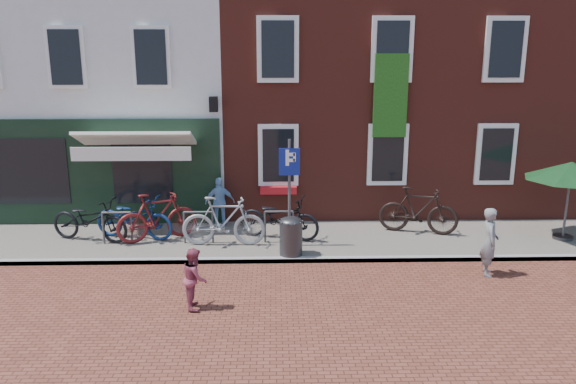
{
  "coord_description": "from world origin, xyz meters",
  "views": [
    {
      "loc": [
        0.4,
        -12.0,
        4.67
      ],
      "look_at": [
        0.71,
        0.81,
        1.49
      ],
      "focal_mm": 34.64,
      "sensor_mm": 36.0,
      "label": 1
    }
  ],
  "objects_px": {
    "bicycle_2": "(134,217)",
    "woman": "(490,242)",
    "bicycle_1": "(157,217)",
    "bicycle_0": "(90,220)",
    "bicycle_3": "(224,221)",
    "cafe_person": "(220,202)",
    "parasol": "(571,168)",
    "parking_sign": "(289,178)",
    "bicycle_4": "(279,217)",
    "litter_bin": "(291,234)",
    "bicycle_5": "(418,210)",
    "boy": "(195,278)"
  },
  "relations": [
    {
      "from": "cafe_person",
      "to": "bicycle_4",
      "type": "distance_m",
      "value": 1.94
    },
    {
      "from": "parasol",
      "to": "cafe_person",
      "type": "xyz_separation_m",
      "value": [
        -8.84,
        1.3,
        -1.17
      ]
    },
    {
      "from": "parking_sign",
      "to": "bicycle_5",
      "type": "relative_size",
      "value": 1.29
    },
    {
      "from": "bicycle_0",
      "to": "bicycle_4",
      "type": "bearing_deg",
      "value": -72.28
    },
    {
      "from": "bicycle_1",
      "to": "bicycle_0",
      "type": "bearing_deg",
      "value": 65.04
    },
    {
      "from": "boy",
      "to": "bicycle_2",
      "type": "distance_m",
      "value": 4.36
    },
    {
      "from": "parking_sign",
      "to": "bicycle_2",
      "type": "xyz_separation_m",
      "value": [
        -3.93,
        0.67,
        -1.16
      ]
    },
    {
      "from": "litter_bin",
      "to": "parking_sign",
      "type": "distance_m",
      "value": 1.36
    },
    {
      "from": "boy",
      "to": "bicycle_2",
      "type": "height_order",
      "value": "bicycle_2"
    },
    {
      "from": "woman",
      "to": "bicycle_3",
      "type": "bearing_deg",
      "value": 85.84
    },
    {
      "from": "cafe_person",
      "to": "bicycle_4",
      "type": "bearing_deg",
      "value": 139.73
    },
    {
      "from": "litter_bin",
      "to": "bicycle_5",
      "type": "bearing_deg",
      "value": 24.79
    },
    {
      "from": "woman",
      "to": "parking_sign",
      "type": "bearing_deg",
      "value": 81.0
    },
    {
      "from": "litter_bin",
      "to": "bicycle_2",
      "type": "xyz_separation_m",
      "value": [
        -3.95,
        1.31,
        0.05
      ]
    },
    {
      "from": "bicycle_0",
      "to": "bicycle_1",
      "type": "distance_m",
      "value": 1.69
    },
    {
      "from": "bicycle_3",
      "to": "bicycle_4",
      "type": "height_order",
      "value": "bicycle_3"
    },
    {
      "from": "boy",
      "to": "bicycle_3",
      "type": "height_order",
      "value": "bicycle_3"
    },
    {
      "from": "woman",
      "to": "bicycle_5",
      "type": "height_order",
      "value": "woman"
    },
    {
      "from": "woman",
      "to": "cafe_person",
      "type": "distance_m",
      "value": 6.98
    },
    {
      "from": "litter_bin",
      "to": "bicycle_3",
      "type": "height_order",
      "value": "bicycle_3"
    },
    {
      "from": "parking_sign",
      "to": "bicycle_5",
      "type": "xyz_separation_m",
      "value": [
        3.4,
        0.92,
        -1.1
      ]
    },
    {
      "from": "bicycle_5",
      "to": "cafe_person",
      "type": "bearing_deg",
      "value": 99.96
    },
    {
      "from": "woman",
      "to": "bicycle_4",
      "type": "distance_m",
      "value": 5.06
    },
    {
      "from": "woman",
      "to": "bicycle_3",
      "type": "height_order",
      "value": "woman"
    },
    {
      "from": "bicycle_4",
      "to": "bicycle_5",
      "type": "height_order",
      "value": "bicycle_5"
    },
    {
      "from": "bicycle_2",
      "to": "bicycle_3",
      "type": "relative_size",
      "value": 1.03
    },
    {
      "from": "bicycle_2",
      "to": "bicycle_5",
      "type": "relative_size",
      "value": 1.03
    },
    {
      "from": "bicycle_1",
      "to": "bicycle_2",
      "type": "relative_size",
      "value": 0.97
    },
    {
      "from": "bicycle_2",
      "to": "bicycle_3",
      "type": "xyz_separation_m",
      "value": [
        2.32,
        -0.59,
        0.06
      ]
    },
    {
      "from": "woman",
      "to": "bicycle_1",
      "type": "xyz_separation_m",
      "value": [
        -7.59,
        2.21,
        -0.03
      ]
    },
    {
      "from": "cafe_person",
      "to": "bicycle_1",
      "type": "height_order",
      "value": "cafe_person"
    },
    {
      "from": "litter_bin",
      "to": "bicycle_3",
      "type": "bearing_deg",
      "value": 156.05
    },
    {
      "from": "parasol",
      "to": "woman",
      "type": "height_order",
      "value": "parasol"
    },
    {
      "from": "bicycle_4",
      "to": "litter_bin",
      "type": "bearing_deg",
      "value": -149.05
    },
    {
      "from": "cafe_person",
      "to": "bicycle_5",
      "type": "bearing_deg",
      "value": 166.2
    },
    {
      "from": "parking_sign",
      "to": "bicycle_4",
      "type": "xyz_separation_m",
      "value": [
        -0.25,
        0.56,
        -1.16
      ]
    },
    {
      "from": "bicycle_5",
      "to": "bicycle_1",
      "type": "bearing_deg",
      "value": 111.53
    },
    {
      "from": "litter_bin",
      "to": "bicycle_3",
      "type": "xyz_separation_m",
      "value": [
        -1.63,
        0.72,
        0.11
      ]
    },
    {
      "from": "bicycle_2",
      "to": "woman",
      "type": "bearing_deg",
      "value": -90.44
    },
    {
      "from": "bicycle_2",
      "to": "parking_sign",
      "type": "bearing_deg",
      "value": -84.0
    },
    {
      "from": "bicycle_5",
      "to": "bicycle_2",
      "type": "bearing_deg",
      "value": 109.94
    },
    {
      "from": "litter_bin",
      "to": "cafe_person",
      "type": "relative_size",
      "value": 0.72
    },
    {
      "from": "bicycle_4",
      "to": "bicycle_5",
      "type": "xyz_separation_m",
      "value": [
        3.65,
        0.35,
        0.06
      ]
    },
    {
      "from": "bicycle_0",
      "to": "bicycle_5",
      "type": "relative_size",
      "value": 1.03
    },
    {
      "from": "cafe_person",
      "to": "bicycle_4",
      "type": "height_order",
      "value": "cafe_person"
    },
    {
      "from": "bicycle_4",
      "to": "bicycle_5",
      "type": "distance_m",
      "value": 3.67
    },
    {
      "from": "bicycle_1",
      "to": "bicycle_4",
      "type": "height_order",
      "value": "bicycle_1"
    },
    {
      "from": "litter_bin",
      "to": "bicycle_4",
      "type": "relative_size",
      "value": 0.47
    },
    {
      "from": "parking_sign",
      "to": "bicycle_4",
      "type": "distance_m",
      "value": 1.31
    },
    {
      "from": "cafe_person",
      "to": "parasol",
      "type": "bearing_deg",
      "value": 165.88
    }
  ]
}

